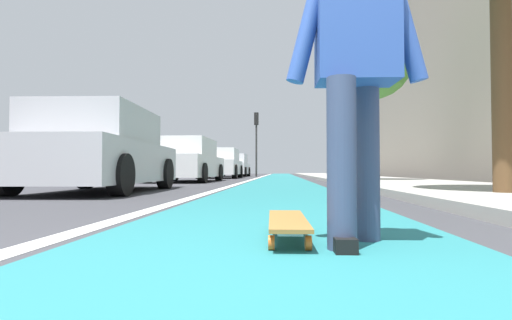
{
  "coord_description": "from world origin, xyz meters",
  "views": [
    {
      "loc": [
        -1.12,
        -0.05,
        0.37
      ],
      "look_at": [
        9.67,
        0.66,
        0.68
      ],
      "focal_mm": 27.29,
      "sensor_mm": 36.0,
      "label": 1
    }
  ],
  "objects_px": {
    "parked_car_near": "(99,152)",
    "parked_car_mid": "(187,161)",
    "skater_person": "(356,60)",
    "traffic_light": "(256,132)",
    "street_tree_mid": "(372,60)",
    "parked_car_far": "(221,164)",
    "skateboard": "(287,222)",
    "parked_car_end": "(233,166)"
  },
  "relations": [
    {
      "from": "parked_car_near",
      "to": "parked_car_mid",
      "type": "xyz_separation_m",
      "value": [
        6.46,
        0.02,
        -0.0
      ]
    },
    {
      "from": "parked_car_near",
      "to": "parked_car_mid",
      "type": "distance_m",
      "value": 6.46
    },
    {
      "from": "skater_person",
      "to": "parked_car_mid",
      "type": "relative_size",
      "value": 0.36
    },
    {
      "from": "traffic_light",
      "to": "parked_car_mid",
      "type": "bearing_deg",
      "value": 172.37
    },
    {
      "from": "street_tree_mid",
      "to": "parked_car_far",
      "type": "bearing_deg",
      "value": 35.87
    },
    {
      "from": "parked_car_far",
      "to": "street_tree_mid",
      "type": "xyz_separation_m",
      "value": [
        -8.03,
        -5.81,
        2.94
      ]
    },
    {
      "from": "skater_person",
      "to": "parked_car_far",
      "type": "relative_size",
      "value": 0.37
    },
    {
      "from": "skater_person",
      "to": "skateboard",
      "type": "bearing_deg",
      "value": 66.64
    },
    {
      "from": "skateboard",
      "to": "parked_car_mid",
      "type": "bearing_deg",
      "value": 16.62
    },
    {
      "from": "parked_car_end",
      "to": "street_tree_mid",
      "type": "height_order",
      "value": "street_tree_mid"
    },
    {
      "from": "skateboard",
      "to": "parked_car_end",
      "type": "bearing_deg",
      "value": 7.82
    },
    {
      "from": "parked_car_end",
      "to": "parked_car_near",
      "type": "bearing_deg",
      "value": 179.88
    },
    {
      "from": "parked_car_far",
      "to": "parked_car_end",
      "type": "relative_size",
      "value": 1.04
    },
    {
      "from": "parked_car_mid",
      "to": "parked_car_end",
      "type": "distance_m",
      "value": 12.49
    },
    {
      "from": "parked_car_near",
      "to": "traffic_light",
      "type": "height_order",
      "value": "traffic_light"
    },
    {
      "from": "traffic_light",
      "to": "parked_car_far",
      "type": "bearing_deg",
      "value": 165.18
    },
    {
      "from": "parked_car_far",
      "to": "traffic_light",
      "type": "relative_size",
      "value": 1.07
    },
    {
      "from": "skater_person",
      "to": "street_tree_mid",
      "type": "height_order",
      "value": "street_tree_mid"
    },
    {
      "from": "parked_car_end",
      "to": "parked_car_far",
      "type": "bearing_deg",
      "value": -179.19
    },
    {
      "from": "parked_car_near",
      "to": "parked_car_mid",
      "type": "relative_size",
      "value": 0.89
    },
    {
      "from": "parked_car_far",
      "to": "street_tree_mid",
      "type": "relative_size",
      "value": 0.92
    },
    {
      "from": "parked_car_near",
      "to": "street_tree_mid",
      "type": "relative_size",
      "value": 0.84
    },
    {
      "from": "skateboard",
      "to": "street_tree_mid",
      "type": "xyz_separation_m",
      "value": [
        9.51,
        -2.66,
        3.57
      ]
    },
    {
      "from": "skater_person",
      "to": "parked_car_near",
      "type": "height_order",
      "value": "skater_person"
    },
    {
      "from": "parked_car_far",
      "to": "traffic_light",
      "type": "distance_m",
      "value": 6.15
    },
    {
      "from": "parked_car_end",
      "to": "traffic_light",
      "type": "bearing_deg",
      "value": -104.71
    },
    {
      "from": "skateboard",
      "to": "parked_car_far",
      "type": "distance_m",
      "value": 17.83
    },
    {
      "from": "parked_car_mid",
      "to": "parked_car_end",
      "type": "relative_size",
      "value": 1.07
    },
    {
      "from": "skateboard",
      "to": "parked_car_near",
      "type": "distance_m",
      "value": 5.65
    },
    {
      "from": "parked_car_mid",
      "to": "parked_car_far",
      "type": "relative_size",
      "value": 1.03
    },
    {
      "from": "skater_person",
      "to": "street_tree_mid",
      "type": "xyz_separation_m",
      "value": [
        9.65,
        -2.31,
        2.73
      ]
    },
    {
      "from": "skater_person",
      "to": "parked_car_end",
      "type": "xyz_separation_m",
      "value": [
        23.66,
        3.58,
        -0.23
      ]
    },
    {
      "from": "parked_car_mid",
      "to": "parked_car_near",
      "type": "bearing_deg",
      "value": -179.83
    },
    {
      "from": "parked_car_far",
      "to": "parked_car_near",
      "type": "bearing_deg",
      "value": 179.45
    },
    {
      "from": "skater_person",
      "to": "parked_car_near",
      "type": "relative_size",
      "value": 0.4
    },
    {
      "from": "skateboard",
      "to": "parked_car_mid",
      "type": "distance_m",
      "value": 11.52
    },
    {
      "from": "traffic_light",
      "to": "street_tree_mid",
      "type": "xyz_separation_m",
      "value": [
        -13.6,
        -4.33,
        0.77
      ]
    },
    {
      "from": "skater_person",
      "to": "traffic_light",
      "type": "xyz_separation_m",
      "value": [
        23.25,
        2.02,
        1.95
      ]
    },
    {
      "from": "parked_car_near",
      "to": "street_tree_mid",
      "type": "bearing_deg",
      "value": -50.2
    },
    {
      "from": "skater_person",
      "to": "parked_car_far",
      "type": "height_order",
      "value": "skater_person"
    },
    {
      "from": "traffic_light",
      "to": "street_tree_mid",
      "type": "relative_size",
      "value": 0.86
    },
    {
      "from": "skateboard",
      "to": "traffic_light",
      "type": "bearing_deg",
      "value": 4.14
    }
  ]
}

